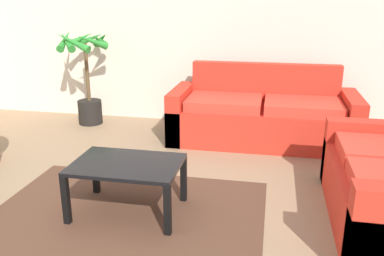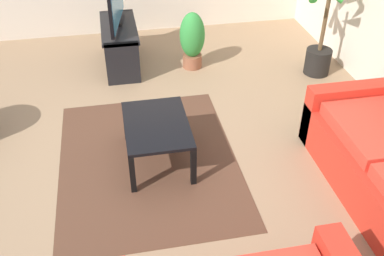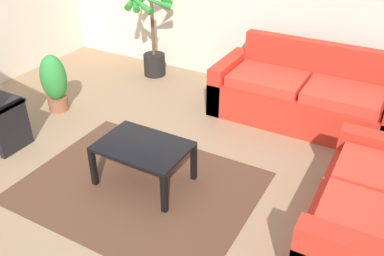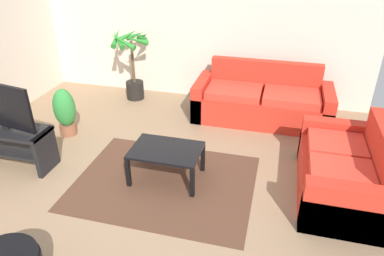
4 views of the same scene
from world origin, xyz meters
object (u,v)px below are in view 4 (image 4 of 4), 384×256
Objects in this scene: potted_palm at (132,65)px; potted_plant_small at (65,111)px; couch_loveseat at (343,173)px; tv_stand at (10,141)px; tv at (0,105)px; couch_main at (262,102)px; coffee_table at (166,153)px.

potted_palm is 1.72× the size of potted_plant_small.
tv_stand is (-4.17, -0.44, 0.06)m from couch_loveseat.
potted_palm is (0.71, 2.45, -0.21)m from tv.
couch_main reaches higher than coffee_table.
couch_loveseat is at bearing -6.86° from potted_plant_small.
potted_palm reaches higher than tv_stand.
potted_plant_small is (-2.84, -1.28, 0.09)m from couch_main.
potted_plant_small is at bearing 75.05° from tv.
coffee_table is (-2.09, -0.22, 0.07)m from couch_loveseat.
potted_palm is at bearing 73.87° from tv_stand.
couch_loveseat is 1.84× the size of coffee_table.
tv_stand is at bearing -99.76° from tv.
coffee_table is at bearing -20.77° from potted_plant_small.
tv_stand is 1.47× the size of potted_plant_small.
tv_stand is 2.09m from coffee_table.
coffee_table is at bearing -116.85° from couch_main.
tv is 2.55m from potted_palm.
potted_palm reaches higher than coffee_table.
coffee_table is at bearing 5.92° from tv.
couch_main is 1.70× the size of potted_palm.
couch_main is 2.41m from potted_palm.
couch_main is 1.99× the size of tv_stand.
couch_loveseat is 2.10× the size of potted_plant_small.
tv_stand is 2.57m from potted_palm.
couch_loveseat is 4.01m from potted_palm.
couch_loveseat is 1.22× the size of potted_palm.
couch_loveseat reaches higher than tv_stand.
couch_loveseat reaches higher than coffee_table.
couch_main is at bearing 121.77° from couch_loveseat.
potted_plant_small is at bearing 173.14° from couch_loveseat.
tv_stand is at bearing -144.50° from couch_main.
coffee_table is (2.08, 0.22, 0.02)m from tv_stand.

